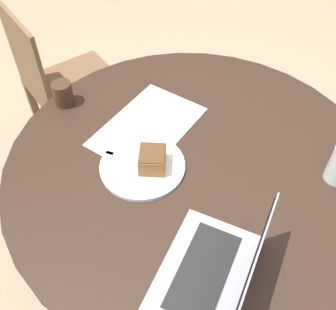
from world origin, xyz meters
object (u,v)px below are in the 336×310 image
coffee_glass (63,94)px  plate (142,166)px  laptop (216,272)px  chair (64,87)px

coffee_glass → plate: bearing=85.1°
plate → laptop: 0.42m
chair → laptop: bearing=-6.2°
plate → chair: bearing=-108.4°
chair → plate: bearing=-5.4°
laptop → coffee_glass: bearing=61.0°
chair → laptop: 1.30m
plate → laptop: (0.15, 0.39, 0.03)m
chair → coffee_glass: size_ratio=9.79×
chair → coffee_glass: 0.54m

